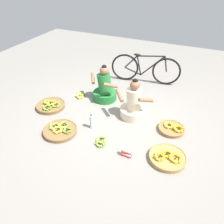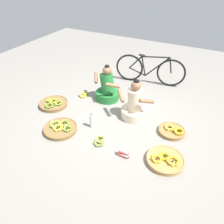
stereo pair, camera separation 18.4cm
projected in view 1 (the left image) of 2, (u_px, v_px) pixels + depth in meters
name	position (u px, v px, depth m)	size (l,w,h in m)	color
ground_plane	(116.00, 121.00, 4.23)	(10.00, 10.00, 0.00)	gray
vendor_woman_front	(134.00, 105.00, 4.22)	(0.76, 0.52, 0.83)	beige
vendor_woman_behind	(105.00, 89.00, 4.74)	(0.73, 0.55, 0.81)	#237233
bicycle_leaning	(145.00, 69.00, 5.34)	(1.69, 0.34, 0.73)	black
banana_basket_front_center	(168.00, 157.00, 3.41)	(0.59, 0.59, 0.15)	#A87F47
banana_basket_mid_left	(60.00, 130.00, 3.94)	(0.61, 0.61, 0.15)	brown
banana_basket_near_bicycle	(172.00, 129.00, 3.98)	(0.48, 0.48, 0.14)	olive
banana_basket_front_right	(51.00, 105.00, 4.59)	(0.60, 0.60, 0.15)	brown
loose_bananas_back_center	(101.00, 141.00, 3.73)	(0.22, 0.28, 0.08)	olive
loose_bananas_back_right	(80.00, 96.00, 4.95)	(0.23, 0.29, 0.09)	#8CAD38
water_bottle	(92.00, 122.00, 3.99)	(0.07, 0.07, 0.30)	silver
packet_carton_stack	(126.00, 153.00, 3.47)	(0.18, 0.07, 0.12)	red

